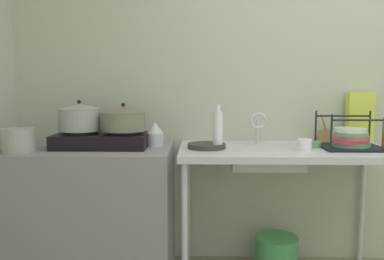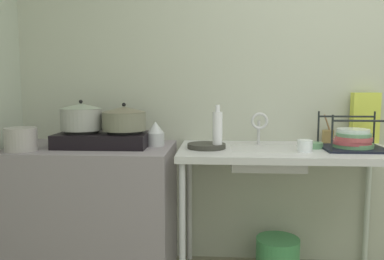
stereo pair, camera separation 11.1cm
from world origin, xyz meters
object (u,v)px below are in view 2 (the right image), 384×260
at_px(pot_beside_stove, 21,139).
at_px(bottle_by_sink, 217,130).
at_px(bucket_on_floor, 278,256).
at_px(faucet, 259,124).
at_px(dish_rack, 353,140).
at_px(cup_by_rack, 305,146).
at_px(stove, 103,139).
at_px(cereal_box, 365,118).
at_px(pot_on_right_burner, 124,118).
at_px(pot_on_left_burner, 81,117).
at_px(sink_basin, 267,158).
at_px(percolator, 155,134).
at_px(frying_pan, 206,146).
at_px(utensil_jar, 328,136).
at_px(small_bowl_on_drainboard, 314,145).

bearing_deg(pot_beside_stove, bottle_by_sink, 7.04).
bearing_deg(bucket_on_floor, faucet, 158.17).
relative_size(faucet, dish_rack, 0.58).
bearing_deg(bottle_by_sink, cup_by_rack, -5.52).
height_order(stove, bucket_on_floor, stove).
xyz_separation_m(dish_rack, cereal_box, (0.16, 0.28, 0.11)).
distance_m(pot_on_right_burner, faucet, 0.86).
height_order(pot_on_right_burner, dish_rack, pot_on_right_burner).
xyz_separation_m(pot_on_left_burner, sink_basin, (1.16, -0.01, -0.25)).
bearing_deg(dish_rack, sink_basin, -179.48).
relative_size(pot_on_left_burner, pot_on_right_burner, 0.94).
bearing_deg(bottle_by_sink, percolator, 165.90).
xyz_separation_m(cup_by_rack, cereal_box, (0.47, 0.37, 0.13)).
xyz_separation_m(sink_basin, frying_pan, (-0.37, -0.01, 0.07)).
distance_m(bottle_by_sink, cereal_box, 1.03).
bearing_deg(frying_pan, pot_on_right_burner, 177.73).
relative_size(percolator, utensil_jar, 0.82).
distance_m(faucet, bottle_by_sink, 0.33).
relative_size(stove, bucket_on_floor, 2.02).
xyz_separation_m(frying_pan, bucket_on_floor, (0.47, 0.10, -0.74)).
bearing_deg(small_bowl_on_drainboard, pot_beside_stove, -172.94).
xyz_separation_m(pot_beside_stove, percolator, (0.76, 0.24, 0.01)).
relative_size(pot_beside_stove, small_bowl_on_drainboard, 1.73).
bearing_deg(utensil_jar, frying_pan, -160.71).
bearing_deg(cup_by_rack, sink_basin, 157.24).
height_order(cup_by_rack, bottle_by_sink, bottle_by_sink).
bearing_deg(pot_on_right_burner, frying_pan, -2.27).
relative_size(pot_on_left_burner, faucet, 1.22).
xyz_separation_m(sink_basin, utensil_jar, (0.44, 0.27, 0.11)).
height_order(stove, utensil_jar, utensil_jar).
bearing_deg(sink_basin, dish_rack, 0.52).
bearing_deg(cereal_box, utensil_jar, 175.98).
height_order(pot_on_right_burner, cereal_box, cereal_box).
bearing_deg(utensil_jar, cereal_box, 2.31).
bearing_deg(faucet, pot_on_right_burner, -170.98).
bearing_deg(cup_by_rack, bucket_on_floor, 122.04).
xyz_separation_m(pot_beside_stove, frying_pan, (1.09, 0.17, -0.05)).
height_order(cereal_box, utensil_jar, cereal_box).
height_order(stove, pot_on_right_burner, pot_on_right_burner).
relative_size(sink_basin, cereal_box, 1.29).
distance_m(frying_pan, bucket_on_floor, 0.88).
relative_size(pot_on_left_burner, cereal_box, 0.77).
bearing_deg(dish_rack, stove, 179.85).
xyz_separation_m(stove, faucet, (0.99, 0.14, 0.09)).
bearing_deg(small_bowl_on_drainboard, frying_pan, -175.92).
bearing_deg(small_bowl_on_drainboard, bottle_by_sink, -172.91).
bearing_deg(pot_beside_stove, percolator, 17.63).
bearing_deg(bottle_by_sink, utensil_jar, 22.67).
bearing_deg(pot_on_left_burner, cup_by_rack, -4.04).
xyz_separation_m(pot_on_right_burner, bucket_on_floor, (0.98, 0.08, -0.91)).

